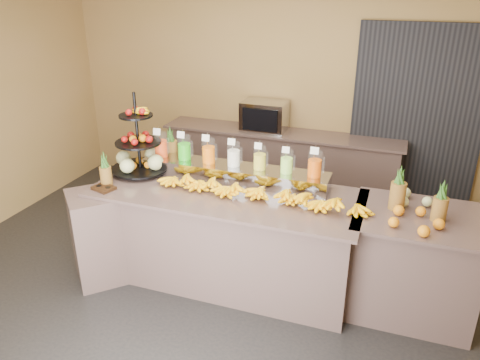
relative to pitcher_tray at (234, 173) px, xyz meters
The scene contains 20 objects.
ground 1.16m from the pitcher_tray, 87.62° to the right, with size 6.00×6.00×0.00m, color black.
room_envelope 0.92m from the pitcher_tray, 44.22° to the left, with size 6.04×5.02×2.82m.
buffet_counter 0.63m from the pitcher_tray, 105.91° to the right, with size 2.75×1.25×0.93m.
right_counter 1.81m from the pitcher_tray, ahead, with size 1.08×0.88×0.93m.
back_ledge 1.75m from the pitcher_tray, 89.17° to the left, with size 3.10×0.55×0.93m.
pitcher_tray is the anchor object (origin of this frame).
juice_pitcher_orange_a 0.80m from the pitcher_tray, behind, with size 0.13×0.14×0.32m.
juice_pitcher_green 0.55m from the pitcher_tray, behind, with size 0.13×0.14×0.32m.
juice_pitcher_orange_b 0.32m from the pitcher_tray, behind, with size 0.13×0.13×0.31m.
juice_pitcher_milk 0.18m from the pitcher_tray, 100.95° to the right, with size 0.13×0.13×0.30m.
juice_pitcher_lemon 0.31m from the pitcher_tray, ahead, with size 0.12×0.12×0.29m.
juice_pitcher_lime 0.55m from the pitcher_tray, ahead, with size 0.12×0.12×0.28m.
juice_pitcher_orange_c 0.80m from the pitcher_tray, ahead, with size 0.13×0.13×0.31m.
banana_heap 0.45m from the pitcher_tray, 40.24° to the right, with size 1.99×0.18×0.16m.
fruit_stand 0.94m from the pitcher_tray, behind, with size 0.61×0.61×0.82m.
condiment_caddy 1.23m from the pitcher_tray, 149.98° to the right, with size 0.20×0.15×0.03m, color black.
pineapple_left_a 1.21m from the pitcher_tray, 154.54° to the right, with size 0.11×0.11×0.35m.
pineapple_left_b 0.79m from the pitcher_tray, 166.66° to the left, with size 0.14×0.14×0.42m.
right_fruit_pile 1.68m from the pitcher_tray, ahead, with size 0.46×0.44×0.24m.
oven_warmer 1.69m from the pitcher_tray, 96.72° to the left, with size 0.56×0.39×0.38m, color gray.
Camera 1 is at (1.44, -3.34, 2.74)m, focal length 35.00 mm.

